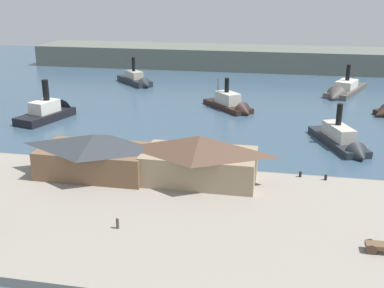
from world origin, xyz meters
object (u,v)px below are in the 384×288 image
ferry_shed_east_terminal (200,158)px  mooring_post_center_west (326,177)px  pedestrian_walking_east (118,223)px  ferry_near_quay (343,142)px  mooring_post_center_east (300,174)px  ferry_approaching_east (343,91)px  ferry_outer_harbor (137,80)px  ferry_moored_west (232,105)px  ferry_moored_east (51,112)px  ferry_shed_central_terminal (95,154)px

ferry_shed_east_terminal → mooring_post_center_west: (20.05, 4.08, -3.39)m
pedestrian_walking_east → ferry_near_quay: 53.48m
pedestrian_walking_east → mooring_post_center_west: (27.60, 21.81, -0.29)m
mooring_post_center_east → ferry_shed_east_terminal: bearing=-163.8°
pedestrian_walking_east → ferry_near_quay: (32.42, 42.53, -0.58)m
mooring_post_center_east → ferry_approaching_east: 72.23m
pedestrian_walking_east → mooring_post_center_east: pedestrian_walking_east is taller
ferry_outer_harbor → ferry_near_quay: ferry_outer_harbor is taller
ferry_outer_harbor → ferry_moored_west: 44.33m
pedestrian_walking_east → ferry_approaching_east: size_ratio=0.06×
ferry_moored_west → ferry_near_quay: bearing=-45.6°
ferry_moored_west → pedestrian_walking_east: bearing=-95.8°
ferry_approaching_east → ferry_moored_east: ferry_moored_east is taller
ferry_near_quay → ferry_approaching_east: bearing=84.4°
ferry_shed_east_terminal → ferry_approaching_east: ferry_shed_east_terminal is taller
mooring_post_center_east → ferry_moored_west: size_ratio=0.05×
ferry_shed_central_terminal → mooring_post_center_west: ferry_shed_central_terminal is taller
ferry_shed_east_terminal → ferry_moored_west: ferry_shed_east_terminal is taller
mooring_post_center_west → ferry_moored_east: 70.36m
ferry_moored_west → ferry_moored_east: 46.10m
ferry_approaching_east → mooring_post_center_west: bearing=-97.8°
ferry_shed_east_terminal → ferry_moored_east: size_ratio=1.04×
mooring_post_center_east → ferry_outer_harbor: bearing=124.9°
ferry_outer_harbor → ferry_near_quay: 80.59m
mooring_post_center_west → ferry_approaching_east: 72.16m
ferry_shed_east_terminal → ferry_moored_west: size_ratio=1.10×
mooring_post_center_west → ferry_approaching_east: bearing=82.2°
ferry_approaching_east → mooring_post_center_east: bearing=-101.0°
ferry_moored_east → ferry_near_quay: 69.07m
ferry_moored_west → ferry_near_quay: 36.43m
mooring_post_center_west → ferry_approaching_east: size_ratio=0.04×
ferry_approaching_east → pedestrian_walking_east: bearing=-111.8°
ferry_shed_central_terminal → mooring_post_center_east: ferry_shed_central_terminal is taller
ferry_moored_west → ferry_approaching_east: size_ratio=0.66×
mooring_post_center_west → ferry_near_quay: 21.28m
ferry_shed_central_terminal → ferry_moored_east: (-26.11, 34.90, -3.01)m
pedestrian_walking_east → ferry_approaching_east: bearing=68.2°
mooring_post_center_east → ferry_shed_central_terminal: bearing=-170.8°
pedestrian_walking_east → ferry_outer_harbor: size_ratio=0.10×
mooring_post_center_east → ferry_approaching_east: size_ratio=0.04×
ferry_shed_central_terminal → ferry_outer_harbor: ferry_outer_harbor is taller
pedestrian_walking_east → ferry_moored_east: ferry_moored_east is taller
ferry_moored_west → mooring_post_center_west: bearing=-66.2°
ferry_shed_east_terminal → ferry_near_quay: 35.32m
ferry_outer_harbor → ferry_near_quay: size_ratio=0.80×
ferry_approaching_east → ferry_near_quay: bearing=-95.6°
mooring_post_center_east → ferry_approaching_east: (13.79, 70.90, -0.44)m
ferry_outer_harbor → ferry_approaching_east: ferry_outer_harbor is taller
ferry_outer_harbor → ferry_moored_west: (34.77, -27.49, -0.04)m
ferry_approaching_east → ferry_near_quay: size_ratio=1.23×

